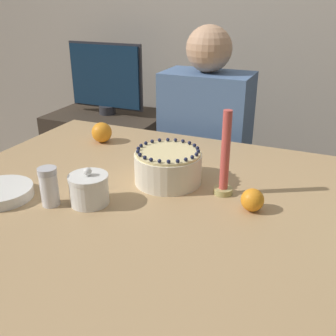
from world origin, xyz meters
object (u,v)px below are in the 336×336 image
object	(u,v)px
person_man_blue_shirt	(204,170)
tv_monitor	(106,78)
cake	(168,167)
sugar_bowl	(89,189)
sugar_shaker	(49,186)
candle	(225,162)

from	to	relation	value
person_man_blue_shirt	tv_monitor	size ratio (longest dim) A/B	2.51
person_man_blue_shirt	tv_monitor	world-z (taller)	person_man_blue_shirt
cake	sugar_bowl	distance (m)	0.27
sugar_shaker	cake	bearing A→B (deg)	47.75
sugar_shaker	tv_monitor	xyz separation A→B (m)	(-0.58, 1.23, 0.04)
tv_monitor	candle	bearing A→B (deg)	-43.98
cake	person_man_blue_shirt	world-z (taller)	person_man_blue_shirt
sugar_shaker	tv_monitor	size ratio (longest dim) A/B	0.24
cake	person_man_blue_shirt	bearing A→B (deg)	97.72
tv_monitor	cake	bearing A→B (deg)	-49.50
cake	sugar_bowl	xyz separation A→B (m)	(-0.15, -0.22, -0.01)
sugar_bowl	tv_monitor	world-z (taller)	tv_monitor
cake	sugar_bowl	size ratio (longest dim) A/B	1.87
sugar_bowl	candle	bearing A→B (deg)	32.27
sugar_bowl	candle	distance (m)	0.40
sugar_bowl	sugar_shaker	distance (m)	0.11
person_man_blue_shirt	candle	bearing A→B (deg)	112.55
sugar_bowl	person_man_blue_shirt	size ratio (longest dim) A/B	0.09
cake	candle	size ratio (longest dim) A/B	0.82
cake	person_man_blue_shirt	distance (m)	0.72
sugar_bowl	sugar_shaker	size ratio (longest dim) A/B	1.00
cake	sugar_shaker	size ratio (longest dim) A/B	1.87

